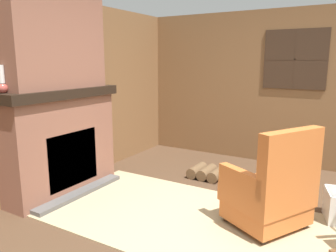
# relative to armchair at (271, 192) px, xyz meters

# --- Properties ---
(ground_plane) EXTENTS (14.00, 14.00, 0.00)m
(ground_plane) POSITION_rel_armchair_xyz_m (-0.10, -0.38, -0.37)
(ground_plane) COLOR #4C3523
(wood_panel_wall_left) EXTENTS (0.06, 5.69, 2.39)m
(wood_panel_wall_left) POSITION_rel_armchair_xyz_m (-2.68, -0.38, 0.83)
(wood_panel_wall_left) COLOR brown
(wood_panel_wall_left) RESTS_ON ground
(wood_panel_wall_back) EXTENTS (5.69, 0.09, 2.39)m
(wood_panel_wall_back) POSITION_rel_armchair_xyz_m (-0.11, 2.19, 0.84)
(wood_panel_wall_back) COLOR brown
(wood_panel_wall_back) RESTS_ON ground
(fireplace_hearth) EXTENTS (0.60, 1.56, 1.29)m
(fireplace_hearth) POSITION_rel_armchair_xyz_m (-2.44, -0.38, 0.28)
(fireplace_hearth) COLOR brown
(fireplace_hearth) RESTS_ON ground
(chimney_breast) EXTENTS (0.35, 1.29, 1.08)m
(chimney_breast) POSITION_rel_armchair_xyz_m (-2.45, -0.38, 1.46)
(chimney_breast) COLOR brown
(chimney_breast) RESTS_ON fireplace_hearth
(area_rug) EXTENTS (3.59, 1.64, 0.01)m
(area_rug) POSITION_rel_armchair_xyz_m (-0.55, -0.25, -0.36)
(area_rug) COLOR tan
(area_rug) RESTS_ON ground
(armchair) EXTENTS (0.90, 0.94, 1.02)m
(armchair) POSITION_rel_armchair_xyz_m (0.00, 0.00, 0.00)
(armchair) COLOR #C6662D
(armchair) RESTS_ON ground
(firewood_stack) EXTENTS (0.47, 0.40, 0.15)m
(firewood_stack) POSITION_rel_armchair_xyz_m (-1.10, 0.99, -0.29)
(firewood_stack) COLOR brown
(firewood_stack) RESTS_ON ground
(oil_lamp_vase) EXTENTS (0.10, 0.10, 0.29)m
(oil_lamp_vase) POSITION_rel_armchair_xyz_m (-2.49, -1.05, 1.03)
(oil_lamp_vase) COLOR #B24C42
(oil_lamp_vase) RESTS_ON fireplace_hearth
(storage_case) EXTENTS (0.14, 0.23, 0.13)m
(storage_case) POSITION_rel_armchair_xyz_m (-2.49, 0.06, 0.99)
(storage_case) COLOR black
(storage_case) RESTS_ON fireplace_hearth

